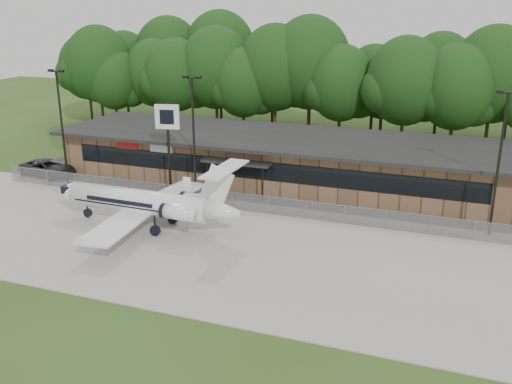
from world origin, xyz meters
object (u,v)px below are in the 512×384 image
at_px(suv, 48,168).
at_px(business_jet, 146,203).
at_px(terminal, 280,158).
at_px(pole_sign, 168,126).

bearing_deg(suv, business_jet, -109.91).
height_order(terminal, business_jet, business_jet).
xyz_separation_m(business_jet, suv, (-15.62, 8.25, -1.11)).
bearing_deg(suv, pole_sign, -85.40).
distance_m(suv, pole_sign, 14.48).
height_order(business_jet, suv, business_jet).
bearing_deg(suv, terminal, -65.26).
xyz_separation_m(suv, pole_sign, (13.52, -0.78, 5.14)).
height_order(business_jet, pole_sign, pole_sign).
relative_size(business_jet, suv, 2.76).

